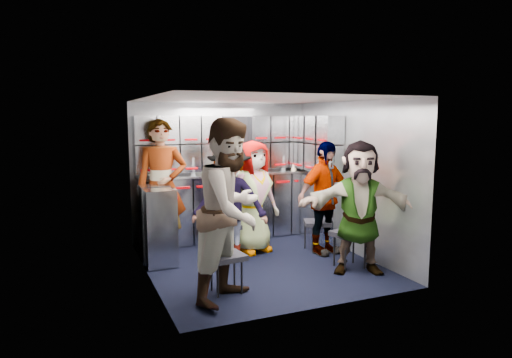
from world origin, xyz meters
name	(u,v)px	position (x,y,z in m)	size (l,w,h in m)	color
floor	(259,263)	(0.00, 0.00, 0.00)	(3.00, 3.00, 0.00)	black
wall_back	(222,171)	(0.00, 1.50, 1.05)	(2.80, 0.04, 2.10)	gray
wall_left	(147,190)	(-1.40, 0.00, 1.05)	(0.04, 3.00, 2.10)	gray
wall_right	(352,178)	(1.40, 0.00, 1.05)	(0.04, 3.00, 2.10)	gray
ceiling	(259,99)	(0.00, 0.00, 2.10)	(2.80, 3.00, 0.02)	silver
cart_bank_back	(226,208)	(0.00, 1.29, 0.49)	(2.68, 0.38, 0.99)	#9398A2
cart_bank_left	(158,225)	(-1.19, 0.56, 0.49)	(0.38, 0.76, 0.99)	#9398A2
counter	(226,174)	(0.00, 1.29, 1.01)	(2.68, 0.42, 0.03)	#BABDC2
locker_bank_back	(225,143)	(0.00, 1.35, 1.49)	(2.68, 0.28, 0.82)	#9398A2
locker_bank_right	(318,143)	(1.25, 0.70, 1.49)	(0.28, 1.00, 0.82)	#9398A2
right_cabinet	(320,210)	(1.25, 0.60, 0.50)	(0.28, 1.20, 1.00)	#9398A2
coffee_niche	(234,144)	(0.18, 1.41, 1.47)	(0.46, 0.16, 0.84)	black
red_latch_strip	(231,185)	(0.00, 1.09, 0.88)	(2.60, 0.02, 0.03)	#9E0005
jump_seat_near_left	(226,258)	(-0.71, -0.76, 0.38)	(0.40, 0.38, 0.43)	black
jump_seat_mid_left	(225,228)	(-0.28, 0.52, 0.38)	(0.37, 0.35, 0.43)	black
jump_seat_center	(248,223)	(0.14, 0.72, 0.36)	(0.41, 0.39, 0.41)	black
jump_seat_mid_right	(317,224)	(1.01, 0.26, 0.37)	(0.45, 0.44, 0.42)	black
jump_seat_near_right	(350,236)	(0.99, -0.57, 0.41)	(0.47, 0.45, 0.46)	black
attendant_standing	(162,187)	(-1.05, 0.94, 0.93)	(0.68, 0.45, 1.86)	black
attendant_arc_a	(232,210)	(-0.71, -0.94, 0.94)	(0.91, 0.71, 1.87)	black
attendant_arc_b	(230,202)	(-0.28, 0.34, 0.78)	(1.00, 0.58, 1.55)	black
attendant_arc_c	(253,197)	(0.14, 0.54, 0.78)	(0.76, 0.50, 1.56)	black
attendant_arc_d	(324,198)	(1.01, 0.08, 0.78)	(0.91, 0.38, 1.56)	black
attendant_arc_e	(359,207)	(0.99, -0.75, 0.80)	(1.49, 0.48, 1.61)	black
bottle_left	(193,167)	(-0.53, 1.24, 1.16)	(0.07, 0.07, 0.26)	white
bottle_mid	(238,164)	(0.17, 1.24, 1.16)	(0.07, 0.07, 0.27)	white
bottle_right	(283,163)	(0.94, 1.24, 1.15)	(0.07, 0.07, 0.25)	white
cup_left	(164,173)	(-0.96, 1.23, 1.08)	(0.08, 0.08, 0.10)	beige
cup_right	(294,167)	(1.13, 1.23, 1.09)	(0.08, 0.08, 0.11)	beige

